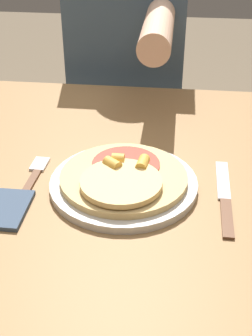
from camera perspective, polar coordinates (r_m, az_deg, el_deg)
name	(u,v)px	position (r m, az deg, el deg)	size (l,w,h in m)	color
dining_table	(125,228)	(0.90, -0.18, -7.38)	(1.18, 0.89, 0.73)	olive
plate	(126,184)	(0.82, 0.00, -1.94)	(0.26, 0.26, 0.01)	beige
pizza	(126,177)	(0.81, -0.05, -1.14)	(0.22, 0.22, 0.04)	tan
fork	(32,179)	(0.86, -11.39, -1.34)	(0.03, 0.18, 0.00)	brown
knife	(225,198)	(0.81, 11.95, -3.56)	(0.02, 0.22, 0.00)	brown
person_diner	(128,72)	(1.41, 0.27, 11.68)	(0.32, 0.52, 1.21)	#2D2D38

